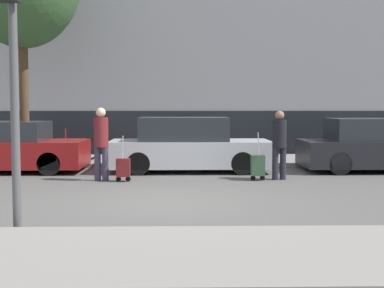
% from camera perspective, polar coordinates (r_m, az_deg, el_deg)
% --- Properties ---
extents(ground_plane, '(80.00, 80.00, 0.00)m').
position_cam_1_polar(ground_plane, '(9.93, -3.22, -6.22)').
color(ground_plane, '#565451').
extents(sidewalk_near, '(28.00, 2.50, 0.12)m').
position_cam_1_polar(sidewalk_near, '(6.27, -4.41, -11.83)').
color(sidewalk_near, gray).
rests_on(sidewalk_near, ground_plane).
extents(sidewalk_far, '(28.00, 3.00, 0.12)m').
position_cam_1_polar(sidewalk_far, '(16.86, -2.41, -1.76)').
color(sidewalk_far, gray).
rests_on(sidewalk_far, ground_plane).
extents(parked_car_0, '(4.00, 1.91, 1.36)m').
position_cam_1_polar(parked_car_0, '(15.24, -18.93, -0.41)').
color(parked_car_0, maroon).
rests_on(parked_car_0, ground_plane).
extents(parked_car_1, '(4.31, 1.76, 1.47)m').
position_cam_1_polar(parked_car_1, '(14.47, -0.42, -0.26)').
color(parked_car_1, '#B7BABF').
rests_on(parked_car_1, ground_plane).
extents(parked_car_2, '(4.13, 1.79, 1.44)m').
position_cam_1_polar(parked_car_2, '(15.35, 19.06, -0.28)').
color(parked_car_2, black).
rests_on(parked_car_2, ground_plane).
extents(pedestrian_left, '(0.34, 0.34, 1.74)m').
position_cam_1_polar(pedestrian_left, '(12.80, -9.67, 0.50)').
color(pedestrian_left, '#383347').
rests_on(pedestrian_left, ground_plane).
extents(trolley_left, '(0.34, 0.29, 1.08)m').
position_cam_1_polar(trolley_left, '(12.65, -7.35, -2.52)').
color(trolley_left, maroon).
rests_on(trolley_left, ground_plane).
extents(pedestrian_right, '(0.34, 0.34, 1.66)m').
position_cam_1_polar(pedestrian_right, '(12.99, 9.30, 0.34)').
color(pedestrian_right, '#23232D').
rests_on(pedestrian_right, ground_plane).
extents(trolley_right, '(0.34, 0.29, 1.15)m').
position_cam_1_polar(trolley_right, '(12.82, 7.03, -2.28)').
color(trolley_right, '#335138').
rests_on(trolley_right, ground_plane).
extents(traffic_light, '(0.28, 0.47, 3.98)m').
position_cam_1_polar(traffic_light, '(7.83, -18.80, 11.57)').
color(traffic_light, '#515154').
rests_on(traffic_light, ground_plane).
extents(parked_bicycle, '(1.77, 0.06, 0.96)m').
position_cam_1_polar(parked_bicycle, '(16.76, -12.70, -0.41)').
color(parked_bicycle, black).
rests_on(parked_bicycle, sidewalk_far).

